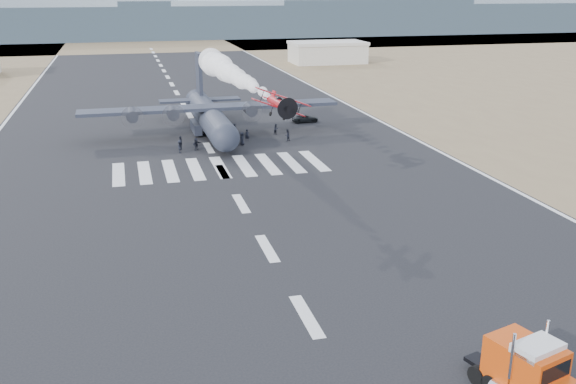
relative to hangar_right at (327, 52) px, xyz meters
name	(u,v)px	position (x,y,z in m)	size (l,w,h in m)	color
scrub_far	(147,43)	(-46.00, 80.00, -3.01)	(500.00, 80.00, 0.00)	brown
runway_markings	(209,148)	(-46.00, -90.00, -3.00)	(60.00, 260.00, 0.01)	silver
ridge_seg_d	(143,21)	(-46.00, 110.00, 3.49)	(150.00, 50.00, 13.00)	gray
ridge_seg_e	(292,16)	(19.00, 110.00, 4.49)	(150.00, 50.00, 15.00)	gray
ridge_seg_f	(426,12)	(84.00, 110.00, 5.49)	(150.00, 50.00, 17.00)	gray
ridge_seg_g	(547,15)	(149.00, 110.00, 3.49)	(150.00, 50.00, 13.00)	gray
hangar_right	(327,52)	(0.00, 0.00, 0.00)	(20.50, 12.50, 5.90)	#B4AEA0
semi_truck	(533,374)	(-37.08, -149.98, -1.22)	(4.52, 8.25, 3.63)	black
aerobatic_biplane	(279,103)	(-42.06, -114.50, 7.15)	(5.53, 5.23, 3.24)	#A31C0A
smoke_trail	(221,68)	(-43.46, -87.12, 7.40)	(3.79, 33.71, 3.67)	white
transport_aircraft	(209,115)	(-44.54, -80.97, -0.21)	(37.47, 30.90, 10.86)	#222934
support_vehicle	(305,118)	(-28.53, -76.80, -2.42)	(1.97, 4.27, 1.19)	black
crew_a	(234,130)	(-41.36, -83.93, -2.07)	(0.68, 0.56, 1.87)	black
crew_b	(287,135)	(-34.63, -88.77, -2.17)	(0.81, 0.50, 1.67)	black
crew_c	(180,147)	(-50.02, -91.71, -2.16)	(1.10, 0.51, 1.70)	black
crew_d	(181,143)	(-49.75, -89.99, -2.08)	(1.08, 0.55, 1.85)	black
crew_e	(242,139)	(-41.28, -89.56, -2.10)	(0.88, 0.54, 1.81)	black
crew_f	(196,144)	(-47.76, -90.79, -2.17)	(1.55, 0.50, 1.68)	black
crew_g	(247,135)	(-40.14, -87.33, -2.17)	(0.61, 0.50, 1.67)	black
crew_h	(276,129)	(-35.23, -84.49, -2.20)	(0.79, 0.49, 1.62)	black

